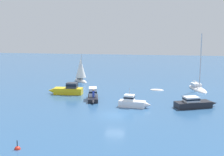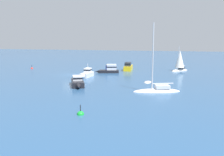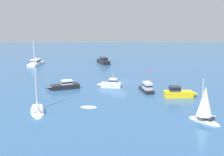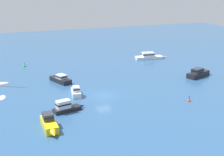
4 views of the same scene
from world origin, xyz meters
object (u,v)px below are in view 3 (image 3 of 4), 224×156
at_px(skiff, 89,107).
at_px(sloop, 38,110).
at_px(motor_cruiser, 147,88).
at_px(powerboat, 64,86).
at_px(launch, 36,63).
at_px(powerboat_1, 103,61).
at_px(mooring_buoy, 149,70).
at_px(ketch, 205,107).
at_px(launch_1, 179,93).
at_px(cabin_cruiser, 110,84).

xyz_separation_m(skiff, sloop, (-1.77, 7.27, 0.19)).
relative_size(motor_cruiser, powerboat, 0.83).
bearing_deg(launch, powerboat_1, -72.84).
bearing_deg(skiff, motor_cruiser, 48.42).
height_order(motor_cruiser, sloop, sloop).
height_order(powerboat, mooring_buoy, powerboat).
distance_m(powerboat, launch, 27.93).
distance_m(ketch, motor_cruiser, 16.22).
relative_size(ketch, skiff, 2.43).
relative_size(launch, mooring_buoy, 7.46).
xyz_separation_m(powerboat, launch, (25.63, 11.10, 0.02)).
bearing_deg(launch_1, sloop, -162.78).
bearing_deg(mooring_buoy, ketch, -176.03).
distance_m(launch, launch_1, 44.27).
relative_size(ketch, powerboat, 0.98).
xyz_separation_m(skiff, mooring_buoy, (28.86, -12.96, 0.01)).
bearing_deg(launch, launch_1, -125.23).
relative_size(powerboat, mooring_buoy, 5.47).
bearing_deg(launch_1, motor_cruiser, 145.00).
height_order(launch, mooring_buoy, launch).
xyz_separation_m(motor_cruiser, powerboat_1, (30.20, 8.25, -0.03)).
bearing_deg(launch_1, powerboat_1, 110.95).
distance_m(cabin_cruiser, launch_1, 13.37).
height_order(cabin_cruiser, launch_1, cabin_cruiser).
xyz_separation_m(launch, mooring_buoy, (-7.93, -29.29, -0.64)).
relative_size(cabin_cruiser, powerboat_1, 0.66).
xyz_separation_m(ketch, powerboat_1, (45.37, 13.87, -1.23)).
bearing_deg(launch_1, launch, 134.15).
bearing_deg(powerboat, sloop, 59.47).
bearing_deg(mooring_buoy, launch, 74.86).
relative_size(launch_1, sloop, 0.56).
bearing_deg(launch_1, powerboat, 163.28).
relative_size(skiff, mooring_buoy, 2.21).
bearing_deg(sloop, ketch, -116.29).
distance_m(motor_cruiser, sloop, 20.09).
bearing_deg(cabin_cruiser, sloop, 61.19).
distance_m(launch, sloop, 39.60).
height_order(cabin_cruiser, skiff, cabin_cruiser).
height_order(motor_cruiser, powerboat, motor_cruiser).
relative_size(cabin_cruiser, ketch, 0.76).
relative_size(launch_1, skiff, 2.27).
distance_m(launch, mooring_buoy, 30.35).
bearing_deg(ketch, sloop, 37.96).
bearing_deg(launch, sloop, -156.80).
xyz_separation_m(cabin_cruiser, launch, (24.68, 19.64, -0.02)).
xyz_separation_m(cabin_cruiser, skiff, (-12.11, 3.31, -0.66)).
xyz_separation_m(ketch, launch, (43.12, 31.73, -1.32)).
relative_size(cabin_cruiser, motor_cruiser, 0.89).
height_order(cabin_cruiser, ketch, ketch).
distance_m(ketch, skiff, 16.78).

